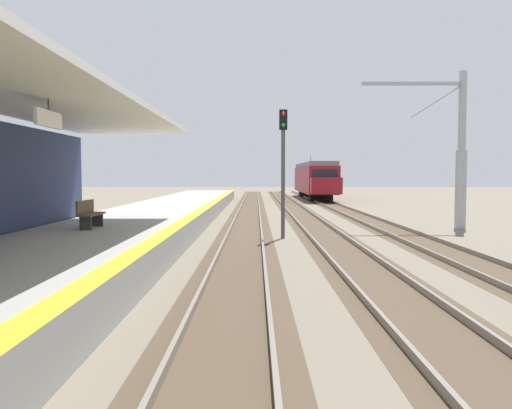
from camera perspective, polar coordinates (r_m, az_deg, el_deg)
station_platform at (r=17.96m, az=-16.03°, el=-3.73°), size 5.00×80.00×0.91m
track_pair_nearest_platform at (r=21.31m, az=-1.53°, el=-3.62°), size 2.34×120.00×0.16m
track_pair_middle at (r=21.51m, az=7.58°, el=-3.58°), size 2.34×120.00×0.16m
track_pair_far_side at (r=22.23m, az=16.31°, el=-3.46°), size 2.34×120.00×0.16m
approaching_train at (r=57.43m, az=6.08°, el=2.80°), size 2.93×19.60×4.76m
rail_signal_post at (r=21.42m, az=2.70°, el=4.84°), size 0.32×0.34×5.20m
catenary_pylon_far_side at (r=27.01m, az=20.45°, el=5.18°), size 5.00×0.40×7.50m
platform_bench at (r=17.51m, az=-17.80°, el=-0.90°), size 0.45×1.60×0.88m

